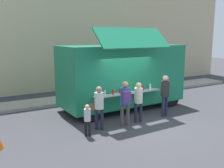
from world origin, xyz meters
name	(u,v)px	position (x,y,z in m)	size (l,w,h in m)	color
ground_plane	(142,123)	(0.00, 0.00, 0.00)	(60.00, 60.00, 0.00)	#38383D
curb_strip	(25,105)	(-3.48, 4.88, 0.07)	(28.00, 1.60, 0.15)	#9E998E
building_behind	(23,17)	(-2.48, 8.78, 4.52)	(32.00, 2.40, 9.04)	#BEAF88
food_truck_main	(123,74)	(0.52, 2.26, 1.62)	(5.82, 3.29, 3.73)	#187850
trash_bin	(155,83)	(4.49, 4.58, 0.45)	(0.60, 0.60, 0.91)	#2B5F3B
customer_front_ordering	(138,99)	(-0.07, 0.20, 0.96)	(0.33, 0.33, 1.61)	#1F2536
customer_mid_with_backpack	(125,99)	(-0.76, 0.08, 1.06)	(0.44, 0.57, 1.73)	#494443
customer_rear_waiting	(99,104)	(-1.80, 0.25, 0.96)	(0.47, 0.46, 1.62)	#1D2235
customer_extra_browsing	(165,92)	(1.35, 0.25, 1.06)	(0.36, 0.36, 1.78)	#1D243A
child_near_queue	(87,118)	(-2.43, -0.13, 0.67)	(0.23, 0.23, 1.12)	black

